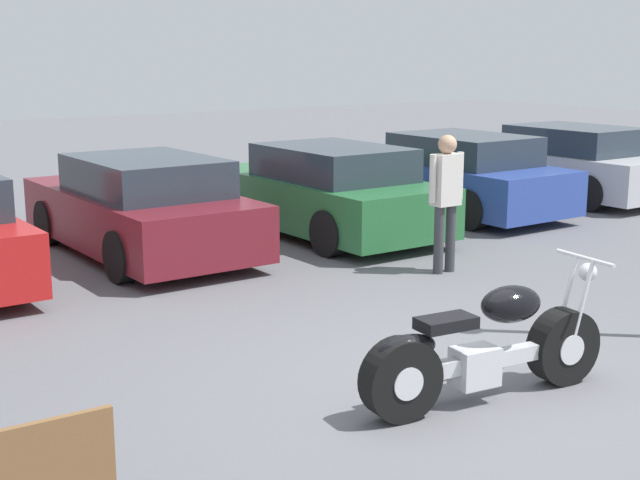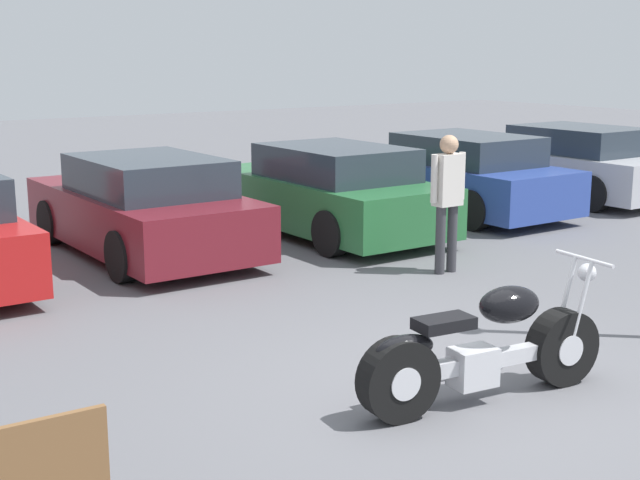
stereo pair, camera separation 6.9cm
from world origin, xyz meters
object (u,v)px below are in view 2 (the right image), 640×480
at_px(parked_car_maroon, 143,208).
at_px(parked_car_blue, 458,176).
at_px(parked_car_silver, 570,164).
at_px(person_standing, 448,192).
at_px(motorcycle, 482,350).
at_px(parked_car_green, 328,192).

distance_m(parked_car_maroon, parked_car_blue, 5.50).
height_order(parked_car_silver, person_standing, person_standing).
bearing_deg(parked_car_maroon, person_standing, -49.30).
bearing_deg(person_standing, parked_car_maroon, 130.70).
bearing_deg(parked_car_silver, parked_car_maroon, 179.14).
bearing_deg(motorcycle, parked_car_silver, 36.38).
distance_m(parked_car_silver, person_standing, 6.36).
relative_size(motorcycle, parked_car_silver, 0.53).
bearing_deg(parked_car_blue, parked_car_silver, -0.11).
bearing_deg(parked_car_blue, person_standing, -135.25).
xyz_separation_m(parked_car_blue, parked_car_silver, (2.75, -0.01, 0.00)).
height_order(parked_car_maroon, person_standing, person_standing).
height_order(parked_car_green, parked_car_blue, same).
relative_size(parked_car_green, parked_car_silver, 1.00).
height_order(motorcycle, parked_car_silver, parked_car_silver).
height_order(parked_car_maroon, parked_car_silver, same).
relative_size(parked_car_maroon, parked_car_green, 1.00).
height_order(motorcycle, parked_car_blue, parked_car_blue).
distance_m(parked_car_maroon, parked_car_green, 2.76).
bearing_deg(parked_car_green, parked_car_maroon, 173.79).
bearing_deg(parked_car_blue, parked_car_green, -176.23).
xyz_separation_m(parked_car_maroon, parked_car_blue, (5.49, -0.12, 0.00)).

